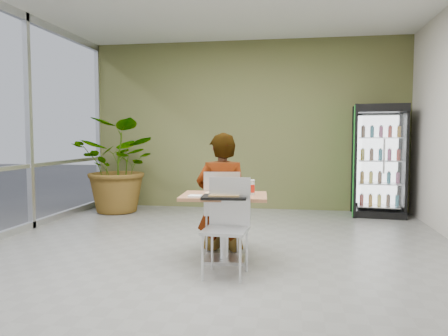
{
  "coord_description": "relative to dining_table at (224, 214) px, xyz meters",
  "views": [
    {
      "loc": [
        0.93,
        -4.82,
        1.4
      ],
      "look_at": [
        0.06,
        0.51,
        1.0
      ],
      "focal_mm": 35.0,
      "sensor_mm": 36.0,
      "label": 1
    }
  ],
  "objects": [
    {
      "name": "chair_far",
      "position": [
        -0.09,
        0.43,
        0.04
      ],
      "size": [
        0.48,
        0.48,
        0.97
      ],
      "rotation": [
        0.0,
        0.0,
        3.26
      ],
      "color": "silver",
      "rests_on": "ground"
    },
    {
      "name": "cafeteria_tray",
      "position": [
        0.05,
        -0.29,
        0.23
      ],
      "size": [
        0.48,
        0.36,
        0.03
      ],
      "primitive_type": "cube",
      "rotation": [
        0.0,
        0.0,
        0.07
      ],
      "color": "black",
      "rests_on": "dining_table"
    },
    {
      "name": "seated_woman",
      "position": [
        -0.1,
        0.48,
        0.03
      ],
      "size": [
        0.68,
        0.49,
        1.74
      ],
      "primitive_type": "imported",
      "rotation": [
        0.0,
        0.0,
        3.26
      ],
      "color": "black",
      "rests_on": "ground"
    },
    {
      "name": "dining_table",
      "position": [
        0.0,
        0.0,
        0.0
      ],
      "size": [
        0.99,
        0.73,
        0.75
      ],
      "rotation": [
        0.0,
        0.0,
        0.08
      ],
      "color": "#BA7950",
      "rests_on": "ground"
    },
    {
      "name": "beverage_fridge",
      "position": [
        2.22,
        3.18,
        0.43
      ],
      "size": [
        0.96,
        0.77,
        1.94
      ],
      "rotation": [
        0.0,
        0.0,
        -0.12
      ],
      "color": "black",
      "rests_on": "ground"
    },
    {
      "name": "chair_near",
      "position": [
        0.1,
        -0.42,
        0.04
      ],
      "size": [
        0.46,
        0.46,
        0.97
      ],
      "rotation": [
        0.0,
        0.0,
        -0.06
      ],
      "color": "silver",
      "rests_on": "ground"
    },
    {
      "name": "room_envelope",
      "position": [
        -0.16,
        0.09,
        1.06
      ],
      "size": [
        6.0,
        7.0,
        3.2
      ],
      "primitive_type": null,
      "color": "beige",
      "rests_on": "ground"
    },
    {
      "name": "soda_cup",
      "position": [
        0.29,
        0.01,
        0.3
      ],
      "size": [
        0.09,
        0.09,
        0.17
      ],
      "color": "white",
      "rests_on": "dining_table"
    },
    {
      "name": "ground",
      "position": [
        -0.16,
        0.09,
        -0.54
      ],
      "size": [
        7.0,
        7.0,
        0.0
      ],
      "primitive_type": "plane",
      "color": "slate",
      "rests_on": "ground"
    },
    {
      "name": "potted_plant",
      "position": [
        -2.37,
        2.8,
        0.32
      ],
      "size": [
        1.77,
        1.61,
        1.71
      ],
      "primitive_type": "imported",
      "rotation": [
        0.0,
        0.0,
        -0.2
      ],
      "color": "#295C25",
      "rests_on": "ground"
    },
    {
      "name": "pizza_plate",
      "position": [
        -0.12,
        0.05,
        0.23
      ],
      "size": [
        0.26,
        0.2,
        0.03
      ],
      "color": "white",
      "rests_on": "dining_table"
    },
    {
      "name": "napkin_stack",
      "position": [
        -0.27,
        -0.24,
        0.22
      ],
      "size": [
        0.14,
        0.14,
        0.02
      ],
      "primitive_type": "cube",
      "rotation": [
        0.0,
        0.0,
        0.02
      ],
      "color": "white",
      "rests_on": "dining_table"
    }
  ]
}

